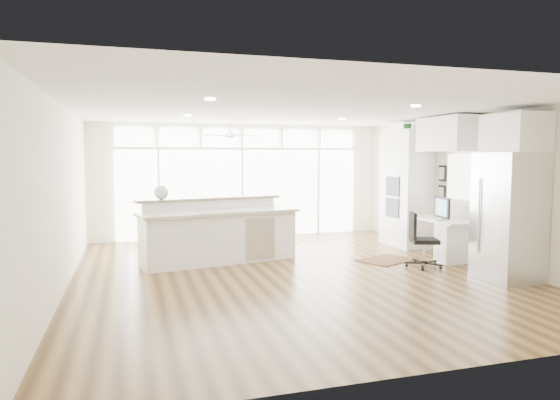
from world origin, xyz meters
name	(u,v)px	position (x,y,z in m)	size (l,w,h in m)	color
floor	(293,274)	(0.00, 0.00, -0.01)	(7.00, 8.00, 0.02)	#472E15
ceiling	(294,109)	(0.00, 0.00, 2.70)	(7.00, 8.00, 0.02)	white
wall_back	(241,181)	(0.00, 4.00, 1.35)	(7.00, 0.04, 2.70)	white
wall_front	(436,224)	(0.00, -4.00, 1.35)	(7.00, 0.04, 2.70)	white
wall_left	(62,197)	(-3.50, 0.00, 1.35)	(0.04, 8.00, 2.70)	white
wall_right	(474,188)	(3.50, 0.00, 1.35)	(0.04, 8.00, 2.70)	white
glass_wall	(242,194)	(0.00, 3.94, 1.05)	(5.80, 0.06, 2.08)	white
transom_row	(242,138)	(0.00, 3.94, 2.38)	(5.90, 0.06, 0.40)	white
desk_window	(462,177)	(3.46, 0.30, 1.55)	(0.04, 0.85, 0.85)	white
ceiling_fan	(230,131)	(-0.50, 2.80, 2.48)	(1.16, 1.16, 0.32)	white
recessed_lights	(290,111)	(0.00, 0.20, 2.68)	(3.40, 3.00, 0.02)	white
oven_cabinet	(406,188)	(3.17, 1.80, 1.25)	(0.64, 1.20, 2.50)	white
desk_nook	(445,239)	(3.13, 0.30, 0.38)	(0.72, 1.30, 0.76)	white
upper_cabinets	(450,134)	(3.17, 0.30, 2.35)	(0.64, 1.30, 0.64)	white
refrigerator	(509,216)	(3.11, -1.35, 1.00)	(0.76, 0.90, 2.00)	silver
fridge_cabinet	(515,133)	(3.17, -1.35, 2.30)	(0.64, 0.90, 0.60)	white
framed_photos	(442,183)	(3.46, 0.92, 1.40)	(0.06, 0.22, 0.80)	black
kitchen_island	(219,231)	(-1.02, 1.23, 0.58)	(2.92, 1.10, 1.16)	white
rug	(386,260)	(1.99, 0.48, 0.01)	(0.98, 0.71, 0.01)	#371F11
office_chair	(424,240)	(2.34, -0.22, 0.48)	(0.50, 0.46, 0.96)	black
fishbowl	(161,192)	(-2.03, 1.44, 1.29)	(0.27, 0.27, 0.27)	silver
monitor	(442,207)	(3.05, 0.30, 0.98)	(0.09, 0.53, 0.44)	black
keyboard	(434,219)	(2.88, 0.30, 0.77)	(0.13, 0.34, 0.02)	silver
potted_plant	(408,124)	(3.17, 1.80, 2.63)	(0.29, 0.32, 0.25)	#255625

